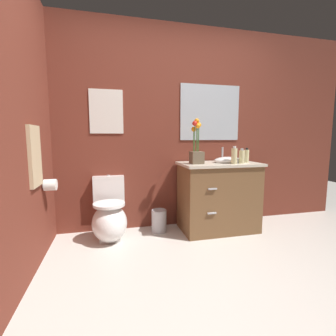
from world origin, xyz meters
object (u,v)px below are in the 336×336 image
(wall_poster, at_px, (106,112))
(lotion_bottle, at_px, (247,156))
(trash_bin, at_px, (159,221))
(toilet, at_px, (110,218))
(flower_vase, at_px, (197,150))
(hanging_towel, at_px, (35,156))
(soap_bottle, at_px, (234,156))
(toilet_paper_roll, at_px, (50,185))
(wall_mirror, at_px, (210,113))
(hand_wash_bottle, at_px, (242,157))
(vanity_cabinet, at_px, (218,196))

(wall_poster, bearing_deg, lotion_bottle, -11.73)
(lotion_bottle, height_order, trash_bin, lotion_bottle)
(toilet, distance_m, flower_vase, 1.25)
(toilet, relative_size, hanging_towel, 1.33)
(soap_bottle, xyz_separation_m, lotion_bottle, (0.23, 0.12, -0.01))
(flower_vase, relative_size, hanging_towel, 1.00)
(toilet_paper_roll, bearing_deg, flower_vase, 4.81)
(soap_bottle, height_order, lotion_bottle, soap_bottle)
(soap_bottle, xyz_separation_m, trash_bin, (-0.83, 0.26, -0.79))
(wall_mirror, distance_m, toilet_paper_roll, 2.05)
(hand_wash_bottle, height_order, trash_bin, hand_wash_bottle)
(vanity_cabinet, relative_size, soap_bottle, 4.98)
(hand_wash_bottle, height_order, wall_mirror, wall_mirror)
(trash_bin, relative_size, wall_mirror, 0.34)
(hand_wash_bottle, bearing_deg, hanging_towel, -172.65)
(vanity_cabinet, relative_size, toilet_paper_roll, 9.20)
(toilet, height_order, hand_wash_bottle, hand_wash_bottle)
(wall_poster, distance_m, hanging_towel, 1.02)
(flower_vase, bearing_deg, toilet, 176.12)
(flower_vase, distance_m, trash_bin, 0.96)
(toilet, bearing_deg, hanging_towel, -144.42)
(soap_bottle, distance_m, hand_wash_bottle, 0.12)
(hand_wash_bottle, relative_size, toilet_paper_roll, 1.60)
(wall_poster, relative_size, hanging_towel, 0.97)
(soap_bottle, relative_size, hand_wash_bottle, 1.16)
(wall_mirror, height_order, toilet_paper_roll, wall_mirror)
(wall_mirror, distance_m, hanging_towel, 2.07)
(flower_vase, height_order, trash_bin, flower_vase)
(flower_vase, relative_size, lotion_bottle, 2.91)
(wall_poster, bearing_deg, flower_vase, -18.63)
(trash_bin, bearing_deg, hand_wash_bottle, -13.26)
(wall_poster, height_order, hanging_towel, wall_poster)
(flower_vase, height_order, lotion_bottle, flower_vase)
(toilet, height_order, lotion_bottle, lotion_bottle)
(trash_bin, height_order, wall_mirror, wall_mirror)
(flower_vase, height_order, wall_mirror, wall_mirror)
(wall_mirror, height_order, hanging_towel, wall_mirror)
(toilet_paper_roll, bearing_deg, trash_bin, 13.34)
(hanging_towel, bearing_deg, lotion_bottle, 9.02)
(soap_bottle, relative_size, trash_bin, 0.75)
(flower_vase, bearing_deg, wall_poster, 161.37)
(lotion_bottle, distance_m, toilet_paper_roll, 2.19)
(soap_bottle, bearing_deg, hanging_towel, -173.23)
(vanity_cabinet, distance_m, toilet_paper_roll, 1.87)
(wall_mirror, relative_size, toilet_paper_roll, 7.27)
(soap_bottle, xyz_separation_m, wall_poster, (-1.41, 0.46, 0.51))
(soap_bottle, bearing_deg, toilet_paper_roll, -179.79)
(vanity_cabinet, height_order, hanging_towel, hanging_towel)
(soap_bottle, height_order, hand_wash_bottle, soap_bottle)
(soap_bottle, relative_size, wall_poster, 0.40)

